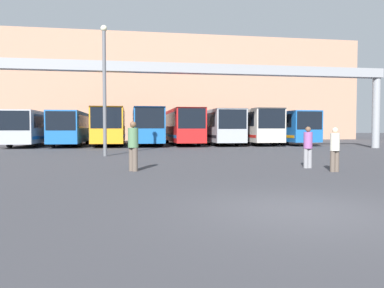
{
  "coord_description": "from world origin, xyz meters",
  "views": [
    {
      "loc": [
        -3.26,
        -6.69,
        1.61
      ],
      "look_at": [
        1.69,
        22.97,
        0.3
      ],
      "focal_mm": 35.0,
      "sensor_mm": 36.0,
      "label": 1
    }
  ],
  "objects_px": {
    "bus_slot_5": "(217,125)",
    "bus_slot_1": "(71,127)",
    "bus_slot_3": "(147,125)",
    "pedestrian_near_center": "(335,148)",
    "bus_slot_2": "(110,125)",
    "bus_slot_4": "(181,125)",
    "pedestrian_mid_right": "(308,146)",
    "bus_slot_0": "(34,126)",
    "lamp_post": "(104,85)",
    "bus_slot_7": "(282,126)",
    "bus_slot_6": "(252,125)",
    "pedestrian_near_left": "(133,145)"
  },
  "relations": [
    {
      "from": "pedestrian_mid_right",
      "to": "bus_slot_3",
      "type": "bearing_deg",
      "value": 110.36
    },
    {
      "from": "bus_slot_3",
      "to": "pedestrian_mid_right",
      "type": "distance_m",
      "value": 21.77
    },
    {
      "from": "bus_slot_7",
      "to": "lamp_post",
      "type": "height_order",
      "value": "lamp_post"
    },
    {
      "from": "bus_slot_3",
      "to": "pedestrian_near_center",
      "type": "height_order",
      "value": "bus_slot_3"
    },
    {
      "from": "bus_slot_3",
      "to": "bus_slot_7",
      "type": "xyz_separation_m",
      "value": [
        13.49,
        0.44,
        -0.12
      ]
    },
    {
      "from": "bus_slot_2",
      "to": "bus_slot_4",
      "type": "bearing_deg",
      "value": 2.22
    },
    {
      "from": "bus_slot_3",
      "to": "bus_slot_7",
      "type": "distance_m",
      "value": 13.5
    },
    {
      "from": "bus_slot_0",
      "to": "pedestrian_mid_right",
      "type": "height_order",
      "value": "bus_slot_0"
    },
    {
      "from": "bus_slot_0",
      "to": "bus_slot_1",
      "type": "relative_size",
      "value": 1.13
    },
    {
      "from": "bus_slot_3",
      "to": "lamp_post",
      "type": "xyz_separation_m",
      "value": [
        -2.96,
        -13.31,
        2.12
      ]
    },
    {
      "from": "bus_slot_1",
      "to": "bus_slot_2",
      "type": "height_order",
      "value": "bus_slot_2"
    },
    {
      "from": "bus_slot_0",
      "to": "bus_slot_5",
      "type": "bearing_deg",
      "value": -1.09
    },
    {
      "from": "bus_slot_2",
      "to": "bus_slot_7",
      "type": "xyz_separation_m",
      "value": [
        16.86,
        -0.17,
        -0.11
      ]
    },
    {
      "from": "bus_slot_2",
      "to": "bus_slot_4",
      "type": "relative_size",
      "value": 0.96
    },
    {
      "from": "bus_slot_4",
      "to": "bus_slot_5",
      "type": "distance_m",
      "value": 3.41
    },
    {
      "from": "bus_slot_6",
      "to": "bus_slot_7",
      "type": "relative_size",
      "value": 0.89
    },
    {
      "from": "bus_slot_0",
      "to": "bus_slot_5",
      "type": "xyz_separation_m",
      "value": [
        16.86,
        -0.32,
        0.13
      ]
    },
    {
      "from": "bus_slot_6",
      "to": "lamp_post",
      "type": "height_order",
      "value": "lamp_post"
    },
    {
      "from": "pedestrian_near_left",
      "to": "pedestrian_near_center",
      "type": "height_order",
      "value": "pedestrian_near_left"
    },
    {
      "from": "bus_slot_0",
      "to": "bus_slot_7",
      "type": "height_order",
      "value": "bus_slot_7"
    },
    {
      "from": "bus_slot_5",
      "to": "bus_slot_7",
      "type": "distance_m",
      "value": 6.75
    },
    {
      "from": "lamp_post",
      "to": "bus_slot_7",
      "type": "bearing_deg",
      "value": 39.89
    },
    {
      "from": "lamp_post",
      "to": "pedestrian_near_left",
      "type": "bearing_deg",
      "value": -78.86
    },
    {
      "from": "pedestrian_near_center",
      "to": "bus_slot_7",
      "type": "bearing_deg",
      "value": 74.01
    },
    {
      "from": "bus_slot_0",
      "to": "bus_slot_5",
      "type": "relative_size",
      "value": 1.06
    },
    {
      "from": "bus_slot_4",
      "to": "pedestrian_near_center",
      "type": "bearing_deg",
      "value": -84.04
    },
    {
      "from": "bus_slot_3",
      "to": "bus_slot_5",
      "type": "relative_size",
      "value": 0.94
    },
    {
      "from": "pedestrian_near_center",
      "to": "lamp_post",
      "type": "bearing_deg",
      "value": 136.51
    },
    {
      "from": "bus_slot_1",
      "to": "pedestrian_near_center",
      "type": "height_order",
      "value": "bus_slot_1"
    },
    {
      "from": "bus_slot_7",
      "to": "lamp_post",
      "type": "distance_m",
      "value": 21.55
    },
    {
      "from": "bus_slot_4",
      "to": "bus_slot_7",
      "type": "xyz_separation_m",
      "value": [
        10.12,
        -0.43,
        -0.1
      ]
    },
    {
      "from": "bus_slot_0",
      "to": "bus_slot_6",
      "type": "bearing_deg",
      "value": -2.45
    },
    {
      "from": "bus_slot_1",
      "to": "bus_slot_3",
      "type": "relative_size",
      "value": 0.99
    },
    {
      "from": "pedestrian_near_center",
      "to": "lamp_post",
      "type": "relative_size",
      "value": 0.22
    },
    {
      "from": "bus_slot_5",
      "to": "bus_slot_3",
      "type": "bearing_deg",
      "value": -177.02
    },
    {
      "from": "bus_slot_0",
      "to": "bus_slot_3",
      "type": "height_order",
      "value": "bus_slot_3"
    },
    {
      "from": "bus_slot_1",
      "to": "bus_slot_5",
      "type": "distance_m",
      "value": 13.5
    },
    {
      "from": "bus_slot_2",
      "to": "pedestrian_near_left",
      "type": "bearing_deg",
      "value": -84.9
    },
    {
      "from": "bus_slot_0",
      "to": "bus_slot_3",
      "type": "bearing_deg",
      "value": -3.81
    },
    {
      "from": "bus_slot_5",
      "to": "bus_slot_1",
      "type": "bearing_deg",
      "value": -178.34
    },
    {
      "from": "bus_slot_5",
      "to": "lamp_post",
      "type": "distance_m",
      "value": 16.89
    },
    {
      "from": "bus_slot_5",
      "to": "pedestrian_mid_right",
      "type": "distance_m",
      "value": 21.47
    },
    {
      "from": "bus_slot_1",
      "to": "pedestrian_mid_right",
      "type": "height_order",
      "value": "bus_slot_1"
    },
    {
      "from": "bus_slot_6",
      "to": "pedestrian_near_left",
      "type": "bearing_deg",
      "value": -119.09
    },
    {
      "from": "lamp_post",
      "to": "pedestrian_mid_right",
      "type": "bearing_deg",
      "value": -42.71
    },
    {
      "from": "bus_slot_1",
      "to": "bus_slot_6",
      "type": "height_order",
      "value": "bus_slot_6"
    },
    {
      "from": "bus_slot_6",
      "to": "pedestrian_mid_right",
      "type": "bearing_deg",
      "value": -102.65
    },
    {
      "from": "bus_slot_5",
      "to": "pedestrian_mid_right",
      "type": "bearing_deg",
      "value": -93.5
    },
    {
      "from": "pedestrian_mid_right",
      "to": "pedestrian_near_center",
      "type": "height_order",
      "value": "pedestrian_mid_right"
    },
    {
      "from": "bus_slot_3",
      "to": "bus_slot_5",
      "type": "bearing_deg",
      "value": 2.98
    }
  ]
}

